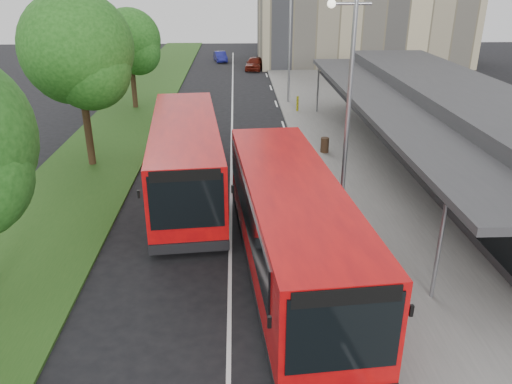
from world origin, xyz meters
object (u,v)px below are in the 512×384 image
tree_far (130,45)px  bus_main (291,227)px  bus_second (186,157)px  car_far (220,57)px  lamp_post_far (289,39)px  lamp_post_near (346,103)px  litter_bin (325,145)px  tree_mid (78,56)px  car_near (254,63)px  bollard (297,104)px

tree_far → bus_main: 24.26m
bus_second → car_far: (0.49, 37.53, -1.09)m
lamp_post_far → bus_second: lamp_post_far is taller
lamp_post_near → litter_bin: (0.85, 8.18, -4.17)m
tree_mid → lamp_post_near: size_ratio=1.04×
tree_far → bus_main: bearing=-68.3°
tree_mid → bus_second: tree_mid is taller
car_near → lamp_post_far: bearing=-73.2°
bus_main → bus_second: (-3.80, 6.62, 0.01)m
litter_bin → car_near: car_near is taller
litter_bin → car_far: car_far is taller
tree_far → litter_bin: (11.97, -10.87, -3.93)m
lamp_post_far → car_near: 15.81m
lamp_post_far → bus_second: bearing=-109.8°
tree_far → bus_main: tree_far is taller
lamp_post_far → bus_main: (-2.21, -23.33, -3.08)m
bollard → car_far: 24.35m
bus_main → bollard: (2.65, 20.54, -0.98)m
lamp_post_far → bus_main: bearing=-95.4°
litter_bin → lamp_post_near: bearing=-95.9°
car_far → bollard: bearing=-85.7°
lamp_post_far → bus_main: 23.64m
bus_main → tree_far: bearing=106.8°
lamp_post_far → car_far: size_ratio=2.37×
lamp_post_near → bollard: 17.69m
tree_far → bollard: bearing=-9.1°
tree_mid → car_far: bearing=80.6°
litter_bin → car_far: (-6.36, 32.64, 0.01)m
bus_main → car_far: 44.29m
lamp_post_near → bollard: (0.44, 17.21, -4.06)m
tree_mid → car_far: (5.61, 33.77, -4.83)m
tree_mid → tree_far: size_ratio=1.20×
bollard → lamp_post_far: bearing=99.0°
litter_bin → car_far: size_ratio=0.23×
litter_bin → bus_main: bearing=-104.8°
bollard → lamp_post_near: bearing=-91.5°
tree_far → car_near: size_ratio=1.78×
car_near → car_far: car_near is taller
tree_mid → lamp_post_far: 17.09m
tree_mid → lamp_post_far: size_ratio=1.04×
tree_mid → litter_bin: (11.97, 1.13, -4.84)m
bollard → car_far: size_ratio=0.30×
litter_bin → bollard: (-0.40, 9.03, 0.12)m
lamp_post_far → bollard: lamp_post_far is taller
tree_far → lamp_post_near: 22.07m
bus_main → litter_bin: (3.05, 11.52, -1.10)m
lamp_post_far → bus_second: 18.02m
lamp_post_near → car_near: bearing=93.1°
lamp_post_near → tree_mid: bearing=147.6°
lamp_post_far → litter_bin: lamp_post_far is taller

